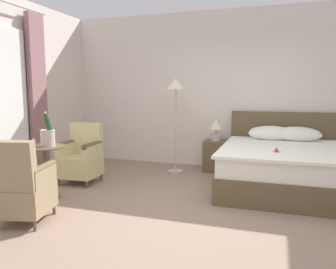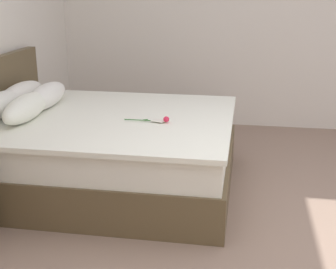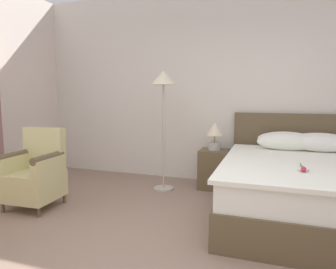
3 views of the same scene
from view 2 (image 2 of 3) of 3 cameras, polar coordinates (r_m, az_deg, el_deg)
name	(u,v)px [view 2 (image 2 of 3)]	position (r m, az deg, el deg)	size (l,w,h in m)	color
ground_plane	(283,266)	(3.23, 13.86, -15.35)	(7.76, 7.76, 0.00)	gray
wall_far_side	(275,5)	(5.90, 12.96, 15.14)	(0.12, 5.36, 2.97)	silver
bed	(101,147)	(4.18, -8.16, -1.50)	(1.86, 2.20, 1.10)	brown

